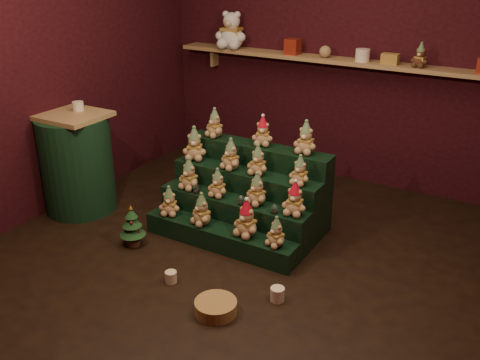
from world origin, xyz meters
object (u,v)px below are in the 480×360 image
Objects in this scene: brown_bear at (420,55)px; mini_christmas_tree at (132,226)px; white_bear at (232,25)px; snow_globe_a at (196,189)px; snow_globe_c at (274,209)px; side_table at (77,163)px; mug_left at (171,277)px; snow_globe_b at (241,200)px; wicker_basket at (216,307)px; mug_right at (277,294)px; riser_tier_front at (220,237)px.

mini_christmas_tree is at bearing -119.15° from brown_bear.
snow_globe_a is at bearing -75.38° from white_bear.
snow_globe_c is 0.20× the size of mini_christmas_tree.
white_bear reaches higher than side_table.
mug_left is at bearing -104.91° from brown_bear.
mug_left is (-0.46, -0.79, -0.35)m from snow_globe_c.
side_table reaches higher than snow_globe_b.
mini_christmas_tree is 1.26× the size of wicker_basket.
snow_globe_c is 0.76m from mug_right.
snow_globe_a is at bearing 130.76° from wicker_basket.
mug_left is at bearing -75.43° from white_bear.
white_bear is (-0.99, 1.84, 1.48)m from riser_tier_front.
mug_left is at bearing -21.36° from side_table.
snow_globe_b is at bearing 110.48° from wicker_basket.
riser_tier_front is 18.28× the size of snow_globe_c.
wicker_basket is at bearing -67.50° from white_bear.
riser_tier_front is at bearing -126.04° from snow_globe_b.
mug_right is at bearing 14.42° from mug_left.
side_table is at bearing 170.97° from mug_right.
riser_tier_front is at bearing 150.91° from mug_right.
riser_tier_front reaches higher than wicker_basket.
snow_globe_c reaches higher than wicker_basket.
snow_globe_b is at bearing 33.49° from mini_christmas_tree.
brown_bear is (1.09, 2.47, 1.39)m from mug_left.
side_table reaches higher than mug_left.
mini_christmas_tree is (-0.65, -0.35, 0.09)m from riser_tier_front.
snow_globe_c reaches higher than mini_christmas_tree.
snow_globe_b is at bearing 79.39° from mug_left.
white_bear reaches higher than snow_globe_c.
mini_christmas_tree is at bearing 155.35° from mug_left.
white_bear is at bearing -171.08° from brown_bear.
riser_tier_front is 1.61m from side_table.
white_bear is (-1.11, 1.68, 1.17)m from snow_globe_b.
snow_globe_b is at bearing 53.96° from riser_tier_front.
mug_right is at bearing -3.18° from mini_christmas_tree.
mug_right reaches higher than mug_left.
snow_globe_b reaches higher than wicker_basket.
riser_tier_front is at bearing 87.09° from mug_left.
snow_globe_a is 1.30m from mug_right.
side_table is at bearing -177.91° from riser_tier_front.
brown_bear is at bearing -6.73° from white_bear.
side_table is 1.92× the size of white_bear.
snow_globe_c is 1.00m from wicker_basket.
brown_bear is at bearing 50.16° from snow_globe_a.
mug_right is 2.67m from brown_bear.
snow_globe_a is at bearing 111.20° from mug_left.
mug_right is at bearing -88.38° from brown_bear.
mug_right is at bearing -9.76° from side_table.
mug_left is at bearing -100.61° from snow_globe_b.
riser_tier_front is 6.35× the size of brown_bear.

